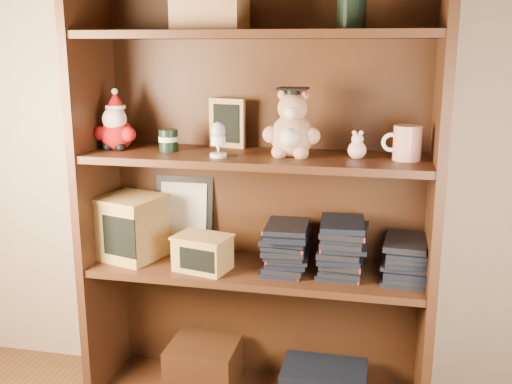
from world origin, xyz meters
TOP-DOWN VIEW (x-y plane):
  - bookcase at (0.04, 1.36)m, footprint 1.20×0.35m
  - shelf_lower at (0.05, 1.30)m, footprint 1.14×0.33m
  - shelf_upper at (0.05, 1.30)m, footprint 1.14×0.33m
  - santa_plush at (-0.45, 1.30)m, footprint 0.15×0.11m
  - teachers_tin at (-0.26, 1.30)m, footprint 0.07×0.07m
  - chalkboard_plaque at (-0.08, 1.42)m, footprint 0.14×0.09m
  - egg_cup at (-0.06, 1.23)m, footprint 0.05×0.05m
  - grad_teddy_bear at (0.17, 1.30)m, footprint 0.19×0.16m
  - pink_figurine at (0.38, 1.30)m, footprint 0.06×0.06m
  - teacher_mug at (0.53, 1.30)m, footprint 0.12×0.09m
  - certificate_frame at (-0.26, 1.44)m, footprint 0.22×0.06m
  - treats_box at (-0.42, 1.30)m, footprint 0.26×0.26m
  - pencils_box at (-0.13, 1.24)m, footprint 0.21×0.17m
  - book_stack_left at (0.15, 1.30)m, footprint 0.14×0.20m
  - book_stack_mid at (0.35, 1.30)m, footprint 0.14×0.20m
  - book_stack_right at (0.55, 1.30)m, footprint 0.14×0.20m

SIDE VIEW (x-z plane):
  - shelf_lower at x=0.05m, z-range 0.53..0.55m
  - pencils_box at x=-0.13m, z-range 0.55..0.67m
  - book_stack_right at x=0.55m, z-range 0.55..0.68m
  - book_stack_left at x=0.15m, z-range 0.55..0.71m
  - book_stack_mid at x=0.35m, z-range 0.55..0.73m
  - treats_box at x=-0.42m, z-range 0.55..0.78m
  - certificate_frame at x=-0.26m, z-range 0.55..0.83m
  - bookcase at x=0.04m, z-range -0.02..1.58m
  - shelf_upper at x=0.05m, z-range 0.93..0.95m
  - pink_figurine at x=0.38m, z-range 0.94..1.03m
  - teachers_tin at x=-0.26m, z-range 0.95..1.03m
  - teacher_mug at x=0.53m, z-range 0.95..1.06m
  - egg_cup at x=-0.06m, z-range 0.95..1.07m
  - santa_plush at x=-0.45m, z-range 0.92..1.14m
  - chalkboard_plaque at x=-0.08m, z-range 0.95..1.12m
  - grad_teddy_bear at x=0.17m, z-range 0.92..1.15m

